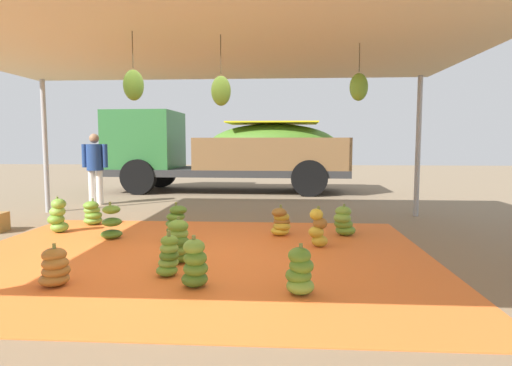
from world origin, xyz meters
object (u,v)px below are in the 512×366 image
banana_bunch_3 (55,268)px  banana_bunch_5 (300,272)px  banana_bunch_2 (92,214)px  banana_bunch_7 (169,257)px  banana_bunch_9 (178,243)px  cargo_truck_main (223,149)px  banana_bunch_4 (344,222)px  banana_bunch_10 (176,225)px  banana_bunch_1 (112,223)px  banana_bunch_0 (318,229)px  banana_bunch_11 (281,222)px  banana_bunch_6 (195,265)px  banana_bunch_8 (58,217)px  worker_0 (95,164)px

banana_bunch_3 → banana_bunch_5: bearing=-2.0°
banana_bunch_2 → banana_bunch_7: bearing=-52.7°
banana_bunch_9 → cargo_truck_main: cargo_truck_main is taller
banana_bunch_4 → banana_bunch_9: banana_bunch_9 is taller
banana_bunch_10 → banana_bunch_1: bearing=174.3°
banana_bunch_2 → banana_bunch_7: banana_bunch_7 is taller
banana_bunch_3 → banana_bunch_2: bearing=108.4°
banana_bunch_0 → banana_bunch_1: 3.10m
banana_bunch_2 → banana_bunch_7: size_ratio=0.94×
banana_bunch_2 → banana_bunch_11: size_ratio=0.96×
banana_bunch_5 → banana_bunch_6: 1.05m
banana_bunch_9 → banana_bunch_10: 1.18m
banana_bunch_7 → banana_bunch_8: bearing=138.5°
banana_bunch_7 → banana_bunch_9: (-0.02, 0.50, 0.04)m
banana_bunch_9 → banana_bunch_3: bearing=-139.8°
banana_bunch_7 → worker_0: bearing=121.0°
banana_bunch_9 → worker_0: (-3.14, 4.76, 0.72)m
banana_bunch_6 → banana_bunch_10: bearing=109.1°
banana_bunch_4 → banana_bunch_5: banana_bunch_4 is taller
banana_bunch_4 → banana_bunch_10: 2.58m
banana_bunch_10 → cargo_truck_main: (-0.23, 6.63, 1.01)m
banana_bunch_2 → banana_bunch_8: bearing=-111.2°
banana_bunch_8 → cargo_truck_main: 6.49m
banana_bunch_0 → cargo_truck_main: 7.29m
banana_bunch_6 → cargo_truck_main: 8.73m
banana_bunch_2 → cargo_truck_main: (1.58, 5.47, 1.06)m
banana_bunch_0 → banana_bunch_8: size_ratio=0.98×
banana_bunch_3 → banana_bunch_4: size_ratio=0.86×
banana_bunch_10 → banana_bunch_8: bearing=166.9°
banana_bunch_9 → banana_bunch_10: bearing=105.1°
banana_bunch_1 → banana_bunch_10: (1.02, -0.10, 0.01)m
banana_bunch_0 → banana_bunch_7: size_ratio=1.15×
banana_bunch_1 → banana_bunch_2: size_ratio=1.20×
banana_bunch_3 → banana_bunch_10: banana_bunch_10 is taller
banana_bunch_1 → banana_bunch_11: (2.57, 0.38, -0.03)m
banana_bunch_3 → banana_bunch_5: 2.48m
banana_bunch_9 → cargo_truck_main: size_ratio=0.08×
banana_bunch_4 → banana_bunch_8: size_ratio=0.85×
banana_bunch_4 → worker_0: worker_0 is taller
banana_bunch_7 → cargo_truck_main: (-0.55, 8.26, 1.05)m
banana_bunch_0 → banana_bunch_7: bearing=-140.9°
banana_bunch_8 → banana_bunch_11: banana_bunch_8 is taller
banana_bunch_6 → banana_bunch_7: (-0.37, 0.36, -0.02)m
banana_bunch_1 → cargo_truck_main: cargo_truck_main is taller
banana_bunch_5 → banana_bunch_8: (-3.80, 2.60, 0.05)m
banana_bunch_0 → banana_bunch_10: (-2.06, 0.22, -0.00)m
banana_bunch_8 → banana_bunch_10: bearing=-13.1°
banana_bunch_3 → banana_bunch_9: bearing=40.2°
banana_bunch_4 → banana_bunch_6: 3.13m
banana_bunch_10 → cargo_truck_main: size_ratio=0.08×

